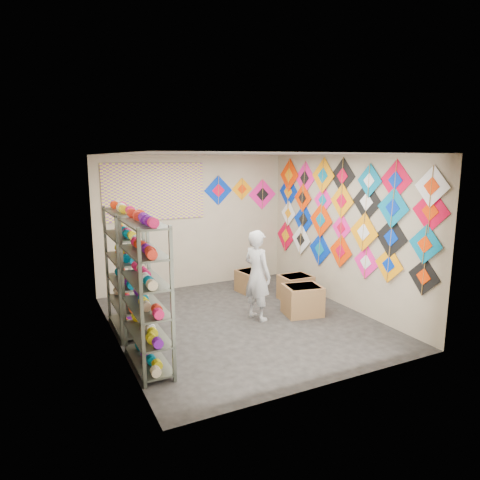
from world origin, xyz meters
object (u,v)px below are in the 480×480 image
carton_c (250,281)px  shelf_rack_back (125,271)px  carton_a (302,300)px  shelf_rack_front (146,295)px  carton_b (296,288)px  shopkeeper (257,275)px

carton_c → shelf_rack_back: bearing=-169.2°
carton_a → shelf_rack_back: bearing=178.7°
shelf_rack_front → carton_b: (3.17, 1.38, -0.72)m
shelf_rack_back → carton_c: bearing=18.6°
shopkeeper → carton_c: shopkeeper is taller
shelf_rack_front → carton_c: size_ratio=3.80×
shelf_rack_back → carton_a: shelf_rack_back is taller
shopkeeper → carton_c: bearing=-39.4°
shelf_rack_back → carton_b: size_ratio=3.33×
shelf_rack_front → carton_c: shelf_rack_front is taller
carton_a → shelf_rack_front: bearing=-155.4°
shelf_rack_front → shelf_rack_back: (0.00, 1.30, 0.00)m
shelf_rack_front → carton_a: shelf_rack_front is taller
shelf_rack_back → carton_b: bearing=1.5°
shelf_rack_back → shopkeeper: (2.05, -0.45, -0.20)m
shelf_rack_back → shelf_rack_front: bearing=-90.0°
carton_a → carton_c: carton_a is taller
carton_a → carton_c: 1.53m
carton_a → carton_b: (0.33, 0.71, -0.02)m
shelf_rack_back → carton_c: (2.62, 0.88, -0.73)m
shopkeeper → shelf_rack_back: bearing=61.3°
shopkeeper → carton_a: 0.95m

